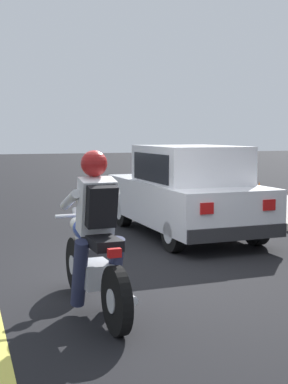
{
  "coord_description": "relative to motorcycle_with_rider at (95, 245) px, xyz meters",
  "views": [
    {
      "loc": [
        -2.06,
        -6.13,
        1.79
      ],
      "look_at": [
        0.39,
        1.01,
        0.95
      ],
      "focal_mm": 50.0,
      "sensor_mm": 36.0,
      "label": 1
    }
  ],
  "objects": [
    {
      "name": "car_hatchback",
      "position": [
        2.45,
        3.39,
        0.09
      ],
      "size": [
        1.74,
        3.82,
        1.57
      ],
      "color": "black",
      "rests_on": "ground"
    },
    {
      "name": "traffic_cone",
      "position": [
        4.85,
        4.94,
        -0.25
      ],
      "size": [
        0.36,
        0.36,
        0.6
      ],
      "color": "black",
      "rests_on": "sidewalk_curb"
    },
    {
      "name": "ground_plane",
      "position": [
        0.83,
        1.03,
        -0.68
      ],
      "size": [
        80.0,
        80.0,
        0.0
      ],
      "primitive_type": "plane",
      "color": "black"
    },
    {
      "name": "motorcycle_with_rider",
      "position": [
        0.0,
        0.0,
        0.0
      ],
      "size": [
        0.57,
        2.02,
        1.62
      ],
      "color": "black",
      "rests_on": "ground"
    }
  ]
}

